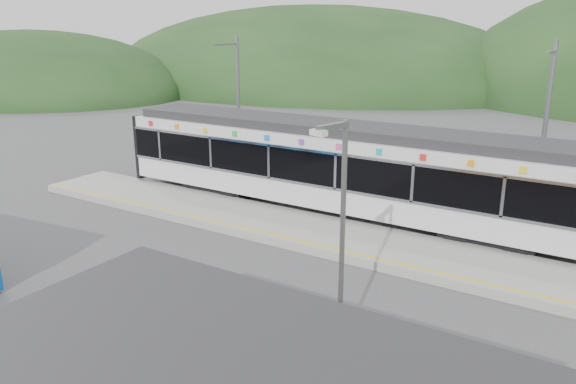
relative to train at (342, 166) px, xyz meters
The scene contains 8 objects.
ground 6.34m from the train, 90.93° to the right, with size 120.00×120.00×0.00m, color #4C4C4F.
hills 6.47m from the train, ahead, with size 146.00×149.00×26.00m.
platform 3.31m from the train, 92.06° to the right, with size 26.00×3.20×0.30m, color #9E9E99.
yellow_line 4.37m from the train, 91.39° to the right, with size 26.00×0.10×0.01m, color yellow.
train is the anchor object (origin of this frame).
catenary_mast_west 7.71m from the train, 160.14° to the left, with size 0.18×1.80×7.00m.
catenary_mast_east 7.53m from the train, 20.37° to the left, with size 0.18×1.80×7.00m.
lamp_post 10.27m from the train, 63.43° to the right, with size 0.38×1.02×5.56m.
Camera 1 is at (9.88, -13.56, 7.48)m, focal length 35.00 mm.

